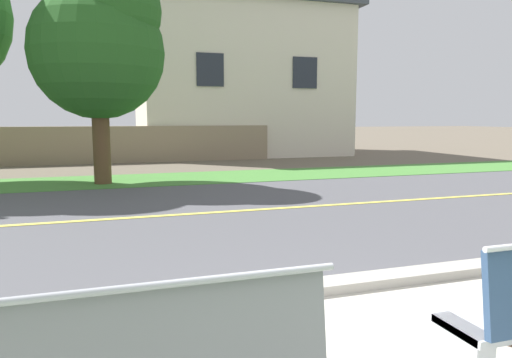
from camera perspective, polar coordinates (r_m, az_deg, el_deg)
name	(u,v)px	position (r m, az deg, el deg)	size (l,w,h in m)	color
ground_plane	(182,200)	(9.96, -9.01, -2.57)	(140.00, 140.00, 0.00)	#665B4C
curb_edge	(276,293)	(4.63, 2.49, -13.62)	(44.00, 0.30, 0.11)	#ADA89E
street_asphalt	(195,214)	(8.51, -7.40, -4.23)	(52.00, 8.00, 0.01)	#515156
road_centre_line	(195,214)	(8.51, -7.40, -4.20)	(48.00, 0.14, 0.01)	#E0CC4C
far_verge_grass	(162,179)	(13.40, -11.40, -0.02)	(48.00, 2.80, 0.02)	#478438
shade_tree_centre	(102,42)	(12.84, -18.24, 15.48)	(3.35, 3.35, 5.53)	brown
garden_wall	(103,145)	(18.65, -18.04, 3.97)	(13.00, 0.36, 1.40)	gray
house_across_street	(238,77)	(22.76, -2.26, 12.25)	(9.82, 6.91, 7.15)	beige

